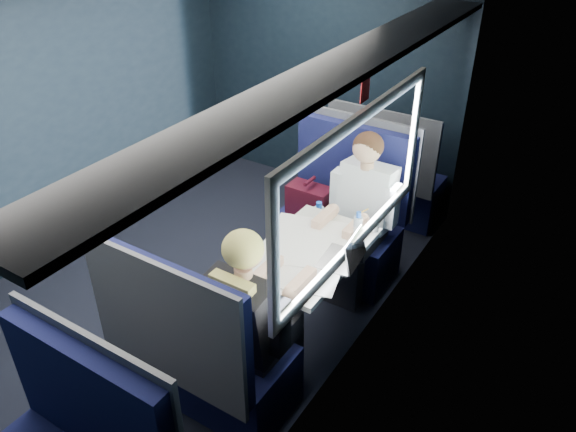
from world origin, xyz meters
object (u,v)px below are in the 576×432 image
Objects in this scene: man at (360,208)px; woman at (251,314)px; cup at (374,226)px; table at (305,258)px; bottle_small at (358,227)px; laptop at (347,255)px; seat_bay_far at (203,355)px; seat_row_front at (385,179)px; seat_bay_near at (338,221)px.

woman is at bearing -90.00° from man.
man is 0.35m from cup.
bottle_small reaches higher than table.
laptop reaches higher than cup.
man is at bearing 109.00° from laptop.
seat_row_front is at bearing 90.00° from seat_bay_far.
seat_bay_near is at bearing 90.42° from seat_bay_far.
laptop is at bearing 0.27° from table.
woman is at bearing -80.54° from seat_bay_near.
woman reaches higher than seat_bay_far.
seat_bay_far is 0.43m from woman.
man reaches higher than laptop.
seat_bay_far is 6.10× the size of bottle_small.
table is 0.54m from cup.
woman is (0.26, -1.58, 0.31)m from seat_bay_near.
woman is 0.75m from laptop.
seat_bay_near is at bearing 102.65° from table.
man reaches higher than table.
man is at bearing -77.17° from seat_row_front.
table is 0.79× the size of seat_bay_far.
seat_row_front is at bearing 95.70° from woman.
table is 0.86× the size of seat_row_front.
table is at bearing -84.20° from seat_row_front.
woman is at bearing -84.30° from seat_row_front.
seat_row_front reaches higher than cup.
man is 4.12× the size of laptop.
laptop is (0.50, -0.87, 0.38)m from seat_bay_near.
seat_bay_far is 1.45m from cup.
seat_bay_far reaches higher than table.
cup is (0.48, 1.31, 0.37)m from seat_bay_far.
laptop is (0.24, 0.71, 0.07)m from woman.
laptop is at bearing -74.73° from seat_row_front.
bottle_small is (-0.07, 0.30, 0.03)m from laptop.
man is (0.07, 0.70, 0.06)m from table.
table is at bearing 78.22° from seat_bay_far.
seat_bay_near is 1.00× the size of seat_bay_far.
man reaches higher than seat_bay_far.
seat_bay_near is 0.75m from cup.
seat_bay_near is 1.07m from laptop.
seat_bay_near is 0.95× the size of man.
cup is at bearing -70.51° from seat_row_front.
seat_bay_near reaches higher than cup.
woman is 6.41× the size of bottle_small.
woman reaches higher than cup.
seat_bay_far is 0.95× the size of man.
seat_bay_near is at bearing 99.46° from woman.
seat_row_front is 0.88× the size of man.
woman is (0.25, 0.17, 0.31)m from seat_bay_far.
seat_row_front is at bearing 102.83° from man.
cup is at bearing 69.95° from seat_bay_far.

